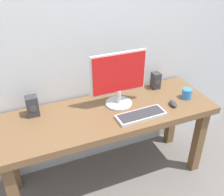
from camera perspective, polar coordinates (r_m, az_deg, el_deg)
name	(u,v)px	position (r m, az deg, el deg)	size (l,w,h in m)	color
ground_plane	(108,176)	(2.59, -0.82, -16.63)	(6.00, 6.00, 0.00)	slate
wall_back	(90,5)	(2.09, -4.80, 19.62)	(3.28, 0.04, 3.00)	silver
desk	(108,122)	(2.16, -0.95, -5.32)	(1.78, 0.60, 0.74)	brown
monitor	(119,78)	(2.08, 1.48, 4.36)	(0.47, 0.22, 0.46)	silver
keyboard_primary	(141,115)	(2.05, 6.36, -3.75)	(0.40, 0.15, 0.03)	silver
mouse	(173,104)	(2.22, 13.19, -1.18)	(0.05, 0.10, 0.04)	#333338
speaker_right	(156,80)	(2.43, 9.55, 3.80)	(0.07, 0.08, 0.15)	#333338
speaker_left	(32,106)	(2.10, -17.04, -1.70)	(0.09, 0.08, 0.17)	#333338
coffee_mug	(187,94)	(2.34, 16.05, 0.94)	(0.08, 0.08, 0.09)	#337FD8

